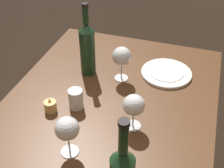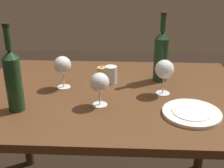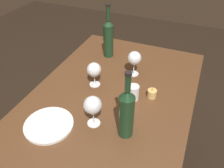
% 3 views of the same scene
% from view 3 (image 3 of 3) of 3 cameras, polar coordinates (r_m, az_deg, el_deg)
% --- Properties ---
extents(ground_plane, '(6.00, 6.00, 0.00)m').
position_cam_3_polar(ground_plane, '(1.93, 0.17, -19.39)').
color(ground_plane, black).
extents(dining_table, '(1.30, 0.90, 0.74)m').
position_cam_3_polar(dining_table, '(1.43, 0.22, -5.03)').
color(dining_table, '#56351E').
rests_on(dining_table, ground).
extents(wine_glass_left, '(0.09, 0.09, 0.16)m').
position_cam_3_polar(wine_glass_left, '(1.47, 5.43, 6.15)').
color(wine_glass_left, white).
rests_on(wine_glass_left, dining_table).
extents(wine_glass_right, '(0.09, 0.09, 0.15)m').
position_cam_3_polar(wine_glass_right, '(1.38, -4.36, 3.39)').
color(wine_glass_right, white).
rests_on(wine_glass_right, dining_table).
extents(wine_glass_centre, '(0.09, 0.09, 0.17)m').
position_cam_3_polar(wine_glass_centre, '(1.12, -4.60, -5.21)').
color(wine_glass_centre, white).
rests_on(wine_glass_centre, dining_table).
extents(wine_bottle, '(0.07, 0.07, 0.37)m').
position_cam_3_polar(wine_bottle, '(1.66, -0.87, 11.20)').
color(wine_bottle, '#19381E').
rests_on(wine_bottle, dining_table).
extents(wine_bottle_second, '(0.07, 0.07, 0.36)m').
position_cam_3_polar(wine_bottle_second, '(1.06, 3.49, -6.82)').
color(wine_bottle_second, '#19381E').
rests_on(wine_bottle_second, dining_table).
extents(water_tumbler, '(0.06, 0.06, 0.09)m').
position_cam_3_polar(water_tumbler, '(1.32, 5.13, -2.34)').
color(water_tumbler, white).
rests_on(water_tumbler, dining_table).
extents(votive_candle, '(0.05, 0.05, 0.07)m').
position_cam_3_polar(votive_candle, '(1.35, 9.60, -2.33)').
color(votive_candle, '#DBB266').
rests_on(votive_candle, dining_table).
extents(dinner_plate, '(0.24, 0.24, 0.02)m').
position_cam_3_polar(dinner_plate, '(1.23, -14.99, -9.46)').
color(dinner_plate, white).
rests_on(dinner_plate, dining_table).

